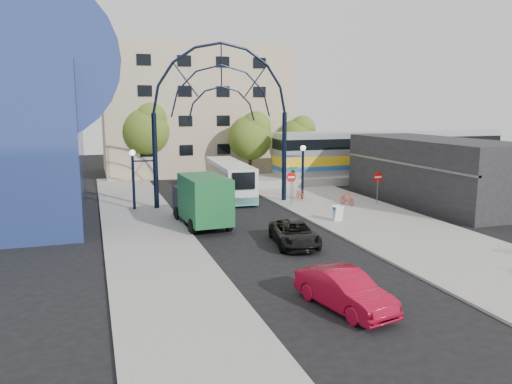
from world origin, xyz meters
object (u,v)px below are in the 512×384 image
object	(u,v)px
street_name_sign	(293,177)
bike_near_b	(347,199)
red_sedan	(344,290)
stop_sign	(291,180)
bike_near_a	(300,194)
do_not_enter_sign	(378,180)
tree_north_c	(298,136)
black_suv	(294,233)
tree_north_b	(147,128)
train_car	(391,151)
green_truck	(201,200)
gateway_arch	(222,91)
city_bus	(229,179)
tree_north_a	(251,135)
sandwich_board	(338,211)

from	to	relation	value
street_name_sign	bike_near_b	size ratio (longest dim) A/B	1.79
red_sedan	stop_sign	bearing A→B (deg)	61.17
bike_near_a	red_sedan	bearing A→B (deg)	-103.72
do_not_enter_sign	bike_near_b	world-z (taller)	do_not_enter_sign
stop_sign	street_name_sign	xyz separation A→B (m)	(0.40, 0.60, 0.14)
street_name_sign	tree_north_c	distance (m)	16.95
black_suv	tree_north_b	bearing A→B (deg)	109.12
train_car	green_truck	world-z (taller)	train_car
stop_sign	do_not_enter_sign	size ratio (longest dim) A/B	1.01
gateway_arch	bike_near_b	xyz separation A→B (m)	(8.83, -3.33, -7.97)
black_suv	red_sedan	bearing A→B (deg)	-90.97
tree_north_c	black_suv	distance (m)	28.55
street_name_sign	city_bus	bearing A→B (deg)	127.34
green_truck	street_name_sign	bearing A→B (deg)	26.41
street_name_sign	bike_near_a	world-z (taller)	street_name_sign
do_not_enter_sign	red_sedan	world-z (taller)	do_not_enter_sign
tree_north_a	red_sedan	world-z (taller)	tree_north_a
street_name_sign	red_sedan	world-z (taller)	street_name_sign
stop_sign	city_bus	world-z (taller)	city_bus
train_car	green_truck	size ratio (longest dim) A/B	3.82
black_suv	bike_near_b	bearing A→B (deg)	57.18
train_car	red_sedan	size ratio (longest dim) A/B	5.69
city_bus	tree_north_a	bearing A→B (deg)	64.68
gateway_arch	bike_near_a	xyz separation A→B (m)	(6.35, -0.09, -8.00)
city_bus	red_sedan	size ratio (longest dim) A/B	2.41
stop_sign	bike_near_b	world-z (taller)	stop_sign
tree_north_a	green_truck	world-z (taller)	tree_north_a
gateway_arch	tree_north_c	bearing A→B (deg)	48.96
do_not_enter_sign	train_car	size ratio (longest dim) A/B	0.10
tree_north_c	green_truck	distance (m)	25.14
tree_north_c	red_sedan	xyz separation A→B (m)	(-12.83, -34.61, -3.55)
gateway_arch	train_car	xyz separation A→B (m)	(20.00, 8.00, -5.66)
stop_sign	gateway_arch	bearing A→B (deg)	157.37
street_name_sign	black_suv	bearing A→B (deg)	-112.05
sandwich_board	do_not_enter_sign	bearing A→B (deg)	36.68
tree_north_a	city_bus	bearing A→B (deg)	-118.90
tree_north_b	city_bus	bearing A→B (deg)	-66.74
black_suv	bike_near_a	xyz separation A→B (m)	(5.47, 11.98, -0.10)
do_not_enter_sign	bike_near_a	distance (m)	6.24
do_not_enter_sign	bike_near_a	world-z (taller)	do_not_enter_sign
gateway_arch	bike_near_b	distance (m)	12.35
sandwich_board	tree_north_b	size ratio (longest dim) A/B	0.12
street_name_sign	city_bus	distance (m)	6.19
tree_north_b	tree_north_a	bearing A→B (deg)	-21.80
city_bus	black_suv	distance (m)	15.60
tree_north_b	red_sedan	xyz separation A→B (m)	(3.17, -36.61, -4.54)
stop_sign	tree_north_b	size ratio (longest dim) A/B	0.31
tree_north_a	city_bus	size ratio (longest dim) A/B	0.66
bike_near_a	stop_sign	bearing A→B (deg)	-123.86
sandwich_board	red_sedan	size ratio (longest dim) A/B	0.22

